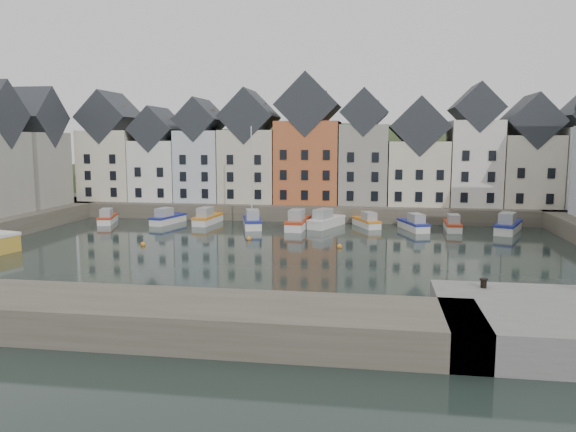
# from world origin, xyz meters

# --- Properties ---
(ground) EXTENTS (260.00, 260.00, 0.00)m
(ground) POSITION_xyz_m (0.00, 0.00, 0.00)
(ground) COLOR black
(ground) RESTS_ON ground
(far_quay) EXTENTS (90.00, 16.00, 2.00)m
(far_quay) POSITION_xyz_m (0.00, 30.00, 1.00)
(far_quay) COLOR #4C473A
(far_quay) RESTS_ON ground
(near_wall) EXTENTS (50.00, 6.00, 2.00)m
(near_wall) POSITION_xyz_m (-10.00, -22.00, 1.00)
(near_wall) COLOR #4C473A
(near_wall) RESTS_ON ground
(hillside) EXTENTS (153.60, 70.40, 64.00)m
(hillside) POSITION_xyz_m (0.02, 56.00, -17.96)
(hillside) COLOR #26341A
(hillside) RESTS_ON ground
(far_terrace) EXTENTS (72.37, 8.16, 17.78)m
(far_terrace) POSITION_xyz_m (3.21, 28.00, 8.88)
(far_terrace) COLOR beige
(far_terrace) RESTS_ON far_quay
(left_terrace) EXTENTS (7.65, 17.00, 15.69)m
(left_terrace) POSITION_xyz_m (-36.00, 13.50, 8.88)
(left_terrace) COLOR gray
(left_terrace) RESTS_ON left_quay
(mooring_buoys) EXTENTS (20.50, 5.50, 0.50)m
(mooring_buoys) POSITION_xyz_m (-4.00, 5.33, 0.15)
(mooring_buoys) COLOR orange
(mooring_buoys) RESTS_ON ground
(boat_a) EXTENTS (3.25, 5.93, 2.17)m
(boat_a) POSITION_xyz_m (-24.98, 17.28, 0.65)
(boat_a) COLOR silver
(boat_a) RESTS_ON ground
(boat_b) EXTENTS (3.19, 6.29, 2.31)m
(boat_b) POSITION_xyz_m (-17.10, 18.04, 0.69)
(boat_b) COLOR silver
(boat_b) RESTS_ON ground
(boat_c) EXTENTS (2.55, 6.45, 2.41)m
(boat_c) POSITION_xyz_m (-11.92, 18.65, 0.72)
(boat_c) COLOR silver
(boat_c) RESTS_ON ground
(boat_d) EXTENTS (3.72, 6.92, 12.64)m
(boat_d) POSITION_xyz_m (-5.53, 16.60, 0.82)
(boat_d) COLOR silver
(boat_d) RESTS_ON ground
(boat_e) EXTENTS (2.48, 7.08, 2.68)m
(boat_e) POSITION_xyz_m (0.19, 16.43, 0.80)
(boat_e) COLOR silver
(boat_e) RESTS_ON ground
(boat_f) EXTENTS (4.46, 6.99, 2.57)m
(boat_f) POSITION_xyz_m (3.44, 18.31, 0.77)
(boat_f) COLOR silver
(boat_f) RESTS_ON ground
(boat_g) EXTENTS (3.84, 5.88, 2.17)m
(boat_g) POSITION_xyz_m (8.49, 19.14, 0.65)
(boat_g) COLOR silver
(boat_g) RESTS_ON ground
(boat_h) EXTENTS (3.69, 6.24, 2.29)m
(boat_h) POSITION_xyz_m (14.12, 17.52, 0.68)
(boat_h) COLOR silver
(boat_h) RESTS_ON ground
(boat_i) EXTENTS (1.98, 5.81, 2.21)m
(boat_i) POSITION_xyz_m (18.71, 18.03, 0.66)
(boat_i) COLOR silver
(boat_i) RESTS_ON ground
(boat_j) EXTENTS (4.56, 7.26, 2.67)m
(boat_j) POSITION_xyz_m (24.89, 17.39, 0.79)
(boat_j) COLOR silver
(boat_j) RESTS_ON ground
(mooring_bollard) EXTENTS (0.48, 0.48, 0.56)m
(mooring_bollard) POSITION_xyz_m (15.96, -16.50, 2.31)
(mooring_bollard) COLOR black
(mooring_bollard) RESTS_ON near_quay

